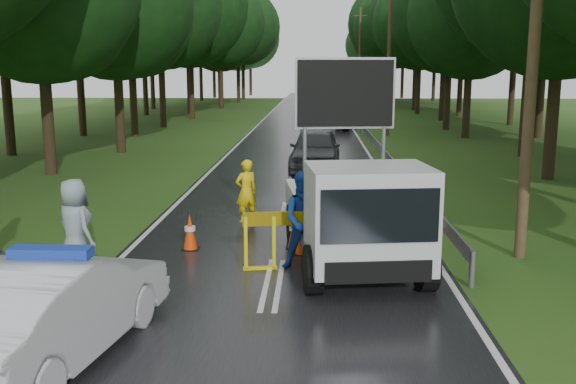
# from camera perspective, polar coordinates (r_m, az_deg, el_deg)

# --- Properties ---
(ground) EXTENTS (160.00, 160.00, 0.00)m
(ground) POSITION_cam_1_polar(r_m,az_deg,el_deg) (12.20, -1.35, -8.21)
(ground) COLOR #244A15
(ground) RESTS_ON ground
(road) EXTENTS (7.00, 140.00, 0.02)m
(road) POSITION_cam_1_polar(r_m,az_deg,el_deg) (41.71, 1.32, 5.37)
(road) COLOR black
(road) RESTS_ON ground
(guardrail) EXTENTS (0.12, 60.06, 0.70)m
(guardrail) POSITION_cam_1_polar(r_m,az_deg,el_deg) (41.42, 6.47, 6.02)
(guardrail) COLOR gray
(guardrail) RESTS_ON ground
(utility_pole_near) EXTENTS (1.40, 0.24, 10.00)m
(utility_pole_near) POSITION_cam_1_polar(r_m,az_deg,el_deg) (14.26, 21.20, 14.48)
(utility_pole_near) COLOR #44351F
(utility_pole_near) RESTS_ON ground
(utility_pole_mid) EXTENTS (1.40, 0.24, 10.00)m
(utility_pole_mid) POSITION_cam_1_polar(r_m,az_deg,el_deg) (39.77, 8.98, 12.27)
(utility_pole_mid) COLOR #44351F
(utility_pole_mid) RESTS_ON ground
(utility_pole_far) EXTENTS (1.40, 0.24, 10.00)m
(utility_pole_far) POSITION_cam_1_polar(r_m,az_deg,el_deg) (65.67, 6.38, 11.72)
(utility_pole_far) COLOR #44351F
(utility_pole_far) RESTS_ON ground
(police_sedan) EXTENTS (2.26, 4.64, 1.61)m
(police_sedan) POSITION_cam_1_polar(r_m,az_deg,el_deg) (9.54, -20.02, -9.75)
(police_sedan) COLOR silver
(police_sedan) RESTS_ON ground
(work_truck) EXTENTS (2.96, 5.50, 4.19)m
(work_truck) POSITION_cam_1_polar(r_m,az_deg,el_deg) (12.96, 5.98, -1.91)
(work_truck) COLOR gray
(work_truck) RESTS_ON ground
(barrier) EXTENTS (2.90, 0.52, 1.21)m
(barrier) POSITION_cam_1_polar(r_m,az_deg,el_deg) (12.88, 2.48, -2.96)
(barrier) COLOR yellow
(barrier) RESTS_ON ground
(officer) EXTENTS (0.73, 0.66, 1.67)m
(officer) POSITION_cam_1_polar(r_m,az_deg,el_deg) (16.90, -3.73, 0.09)
(officer) COLOR yellow
(officer) RESTS_ON ground
(civilian) EXTENTS (1.02, 0.82, 2.00)m
(civilian) POSITION_cam_1_polar(r_m,az_deg,el_deg) (12.88, 1.61, -2.55)
(civilian) COLOR #1A45AB
(civilian) RESTS_ON ground
(bystander_right) EXTENTS (1.11, 1.06, 1.92)m
(bystander_right) POSITION_cam_1_polar(r_m,az_deg,el_deg) (13.16, -18.41, -3.01)
(bystander_right) COLOR #83939E
(bystander_right) RESTS_ON ground
(queue_car_first) EXTENTS (2.14, 4.92, 1.65)m
(queue_car_first) POSITION_cam_1_polar(r_m,az_deg,el_deg) (25.73, 2.44, 3.78)
(queue_car_first) COLOR #3B3E42
(queue_car_first) RESTS_ON ground
(queue_car_second) EXTENTS (2.03, 4.89, 1.41)m
(queue_car_second) POSITION_cam_1_polar(r_m,az_deg,el_deg) (37.16, 2.60, 5.77)
(queue_car_second) COLOR gray
(queue_car_second) RESTS_ON ground
(queue_car_third) EXTENTS (3.20, 5.89, 1.57)m
(queue_car_third) POSITION_cam_1_polar(r_m,az_deg,el_deg) (44.39, 3.94, 6.68)
(queue_car_third) COLOR black
(queue_car_third) RESTS_ON ground
(queue_car_fourth) EXTENTS (1.81, 4.92, 1.61)m
(queue_car_fourth) POSITION_cam_1_polar(r_m,az_deg,el_deg) (50.36, 2.52, 7.21)
(queue_car_fourth) COLOR #3E4045
(queue_car_fourth) RESTS_ON ground
(cone_near_left) EXTENTS (0.31, 0.31, 0.65)m
(cone_near_left) POSITION_cam_1_polar(r_m,az_deg,el_deg) (8.99, -20.14, -13.92)
(cone_near_left) COLOR black
(cone_near_left) RESTS_ON ground
(cone_center) EXTENTS (0.34, 0.34, 0.71)m
(cone_center) POSITION_cam_1_polar(r_m,az_deg,el_deg) (13.99, 1.22, -4.23)
(cone_center) COLOR black
(cone_center) RESTS_ON ground
(cone_far) EXTENTS (0.37, 0.37, 0.78)m
(cone_far) POSITION_cam_1_polar(r_m,az_deg,el_deg) (14.47, 0.56, -3.59)
(cone_far) COLOR black
(cone_far) RESTS_ON ground
(cone_left_mid) EXTENTS (0.39, 0.39, 0.82)m
(cone_left_mid) POSITION_cam_1_polar(r_m,az_deg,el_deg) (14.50, -8.70, -3.59)
(cone_left_mid) COLOR black
(cone_left_mid) RESTS_ON ground
(cone_right) EXTENTS (0.33, 0.33, 0.70)m
(cone_right) POSITION_cam_1_polar(r_m,az_deg,el_deg) (15.32, 12.62, -3.19)
(cone_right) COLOR black
(cone_right) RESTS_ON ground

